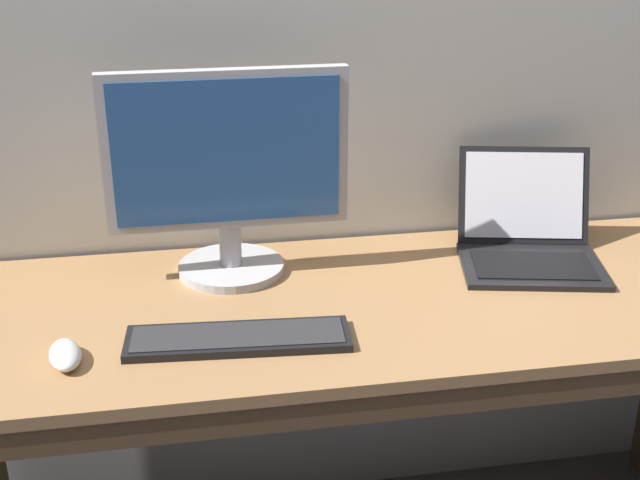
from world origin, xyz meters
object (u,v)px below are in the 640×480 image
laptop_black (529,241)px  external_monitor (227,172)px  computer_mouse (65,355)px  wired_keyboard (238,338)px

laptop_black → external_monitor: 0.71m
laptop_black → computer_mouse: laptop_black is taller
laptop_black → external_monitor: bearing=176.6°
external_monitor → computer_mouse: size_ratio=4.67×
laptop_black → external_monitor: (-0.68, 0.04, 0.19)m
laptop_black → external_monitor: external_monitor is taller
laptop_black → computer_mouse: size_ratio=3.40×
external_monitor → laptop_black: bearing=-3.4°
wired_keyboard → computer_mouse: (-0.32, -0.02, 0.01)m
computer_mouse → laptop_black: bearing=5.8°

